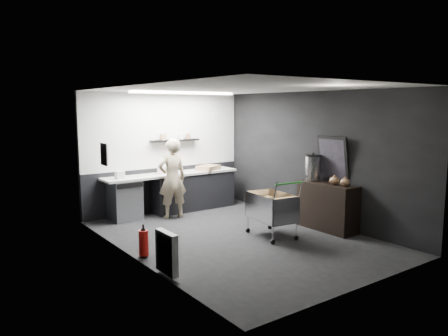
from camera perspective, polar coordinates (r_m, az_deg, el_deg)
floor at (r=8.13m, az=1.72°, el=-9.05°), size 5.50×5.50×0.00m
ceiling at (r=7.78m, az=1.81°, el=10.34°), size 5.50×5.50×0.00m
wall_back at (r=10.14m, az=-7.74°, el=2.08°), size 5.50×0.00×5.50m
wall_front at (r=5.93m, az=18.19°, el=-2.41°), size 5.50×0.00×5.50m
wall_left at (r=6.82m, az=-11.69°, el=-0.86°), size 0.00×5.50×5.50m
wall_right at (r=9.19m, az=11.71°, el=1.38°), size 0.00×5.50×5.50m
kitchen_wall_panel at (r=10.09m, az=-7.74°, el=4.89°), size 3.95×0.02×1.70m
dado_panel at (r=10.25m, az=-7.60°, el=-2.66°), size 3.95×0.02×1.00m
floating_shelf at (r=10.10m, az=-6.42°, el=3.61°), size 1.20×0.22×0.04m
wall_clock at (r=10.80m, az=-1.13°, el=6.75°), size 0.20×0.03×0.20m
poster at (r=8.00m, az=-15.42°, el=1.74°), size 0.02×0.30×0.40m
poster_red_band at (r=7.99m, az=-15.40°, el=2.24°), size 0.02×0.22×0.10m
radiator at (r=6.29m, az=-7.50°, el=-10.89°), size 0.10×0.50×0.60m
ceiling_strip at (r=9.31m, az=-5.25°, el=9.73°), size 2.40×0.20×0.04m
prep_counter at (r=10.05m, az=-6.08°, el=-3.09°), size 3.20×0.61×0.90m
person at (r=9.41m, az=-6.77°, el=-1.37°), size 0.68×0.50×1.72m
shopping_cart at (r=8.11m, az=6.22°, el=-5.33°), size 0.70×1.05×1.09m
sideboard at (r=8.76m, az=13.26°, el=-4.10°), size 0.52×1.22×1.82m
fire_extinguisher at (r=7.16m, az=-10.45°, el=-9.47°), size 0.15×0.15×0.51m
cardboard_box at (r=10.35m, az=-2.07°, el=0.04°), size 0.63×0.57×0.10m
pink_tub at (r=9.77m, az=-8.17°, el=-0.24°), size 0.19×0.19×0.19m
white_container at (r=9.32m, az=-13.45°, el=-0.90°), size 0.18×0.14×0.15m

